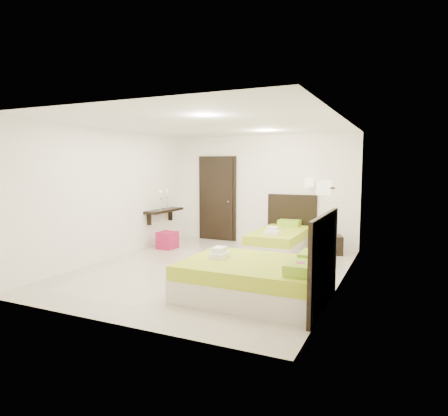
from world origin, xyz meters
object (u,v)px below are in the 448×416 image
at_px(ottoman, 167,240).
at_px(nightstand, 331,245).
at_px(bed_single, 281,240).
at_px(bed_double, 260,278).

bearing_deg(ottoman, nightstand, 15.71).
height_order(bed_single, bed_double, bed_double).
bearing_deg(nightstand, bed_single, 179.78).
height_order(bed_single, ottoman, bed_single).
bearing_deg(nightstand, ottoman, 176.17).
xyz_separation_m(nightstand, ottoman, (-3.49, -0.98, -0.01)).
xyz_separation_m(bed_double, ottoman, (-3.08, 2.37, -0.11)).
distance_m(bed_single, ottoman, 2.57).
bearing_deg(bed_single, bed_double, -78.83).
relative_size(bed_double, ottoman, 5.21).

